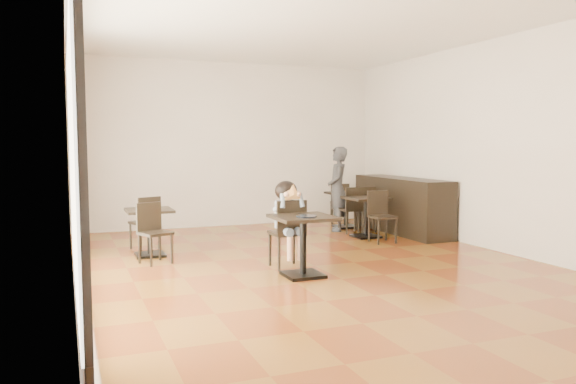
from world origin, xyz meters
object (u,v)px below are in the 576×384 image
cafe_table_back (346,210)px  chair_mid_a (351,210)px  adult_patron (338,189)px  chair_left_a (145,223)px  cafe_table_left (150,233)px  chair_back_a (339,203)px  child_chair (287,233)px  chair_left_b (155,234)px  chair_mid_b (383,217)px  cafe_table_mid (366,217)px  chair_back_b (366,209)px  child (287,225)px  child_table (303,246)px

cafe_table_back → chair_mid_a: (-0.21, -0.60, 0.08)m
adult_patron → chair_left_a: (-3.59, -0.56, -0.37)m
cafe_table_left → chair_back_a: chair_back_a is taller
child_chair → adult_patron: bearing=-128.6°
cafe_table_left → chair_left_b: size_ratio=0.83×
chair_mid_b → chair_left_b: (-3.71, -0.26, -0.01)m
chair_left_b → chair_left_a: bearing=68.7°
cafe_table_mid → cafe_table_back: bearing=79.6°
chair_mid_a → chair_left_b: (-3.71, -1.36, -0.01)m
cafe_table_left → chair_left_b: (0.00, -0.55, 0.07)m
chair_back_a → chair_back_b: 1.10m
chair_back_a → chair_mid_a: bearing=95.9°
chair_left_b → chair_back_b: 4.30m
child_chair → child: 0.12m
child_table → chair_left_b: (-1.57, 1.42, 0.04)m
child_chair → chair_mid_a: bearing=-133.8°
cafe_table_mid → chair_mid_b: bearing=-90.0°
cafe_table_mid → chair_left_a: chair_left_a is taller
chair_mid_b → chair_back_a: size_ratio=1.03×
adult_patron → chair_back_b: bearing=84.9°
cafe_table_mid → chair_left_b: 3.80m
child_table → chair_mid_b: 2.72m
child → adult_patron: 3.24m
adult_patron → cafe_table_back: (0.33, 0.30, -0.44)m
adult_patron → cafe_table_left: size_ratio=2.29×
cafe_table_mid → chair_mid_b: size_ratio=0.83×
child → chair_left_b: child is taller
chair_left_a → chair_back_b: chair_back_b is taller
chair_mid_a → chair_left_a: bearing=5.6°
adult_patron → cafe_table_left: (-3.59, -1.11, -0.44)m
cafe_table_mid → chair_left_b: (-3.71, -0.81, 0.06)m
cafe_table_left → chair_back_a: size_ratio=0.83×
cafe_table_back → chair_left_a: bearing=-167.7°
cafe_table_back → chair_mid_a: bearing=-109.4°
adult_patron → chair_mid_b: size_ratio=1.86×
adult_patron → cafe_table_mid: size_ratio=2.23×
cafe_table_left → chair_mid_b: 3.72m
chair_mid_b → chair_back_a: (0.35, 2.25, -0.01)m
child → adult_patron: bearing=51.4°
child_chair → chair_back_a: child_chair is taller
chair_left_b → child_chair: bearing=-50.4°
cafe_table_left → chair_left_a: size_ratio=0.83×
adult_patron → chair_back_a: (0.47, 0.85, -0.37)m
child_chair → cafe_table_left: (-1.57, 1.42, -0.11)m
adult_patron → chair_left_b: 3.97m
chair_mid_a → cafe_table_left: bearing=13.9°
cafe_table_mid → cafe_table_left: 3.72m
child_chair → chair_mid_a: child_chair is taller
child → chair_mid_a: 3.10m
cafe_table_back → chair_left_a: size_ratio=0.83×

